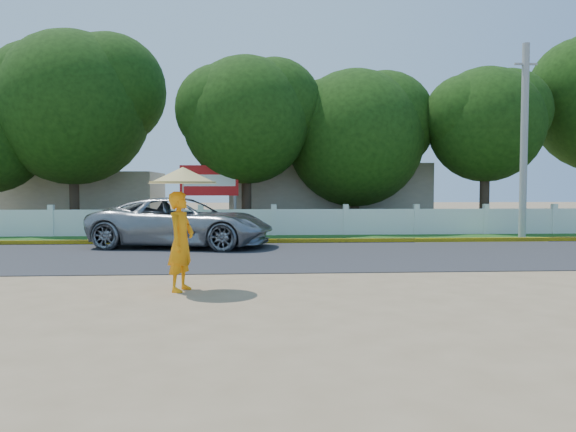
# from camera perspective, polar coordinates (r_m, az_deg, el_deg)

# --- Properties ---
(ground) EXTENTS (120.00, 120.00, 0.00)m
(ground) POSITION_cam_1_polar(r_m,az_deg,el_deg) (12.16, 0.61, -6.63)
(ground) COLOR #9E8460
(ground) RESTS_ON ground
(road) EXTENTS (60.00, 7.00, 0.02)m
(road) POSITION_cam_1_polar(r_m,az_deg,el_deg) (16.60, -0.55, -4.00)
(road) COLOR #38383A
(road) RESTS_ON ground
(grass_verge) EXTENTS (60.00, 3.50, 0.03)m
(grass_verge) POSITION_cam_1_polar(r_m,az_deg,el_deg) (21.81, -1.30, -2.31)
(grass_verge) COLOR #2D601E
(grass_verge) RESTS_ON ground
(curb) EXTENTS (40.00, 0.18, 0.16)m
(curb) POSITION_cam_1_polar(r_m,az_deg,el_deg) (20.12, -1.10, -2.57)
(curb) COLOR yellow
(curb) RESTS_ON ground
(fence) EXTENTS (40.00, 0.10, 1.10)m
(fence) POSITION_cam_1_polar(r_m,az_deg,el_deg) (23.22, -1.45, -0.66)
(fence) COLOR silver
(fence) RESTS_ON ground
(building_near) EXTENTS (10.00, 6.00, 3.20)m
(building_near) POSITION_cam_1_polar(r_m,az_deg,el_deg) (30.21, 3.74, 2.17)
(building_near) COLOR #B7AD99
(building_near) RESTS_ON ground
(building_far) EXTENTS (8.00, 5.00, 2.80)m
(building_far) POSITION_cam_1_polar(r_m,az_deg,el_deg) (32.27, -20.06, 1.69)
(building_far) COLOR #B7AD99
(building_far) RESTS_ON ground
(utility_pole) EXTENTS (0.28, 0.28, 7.60)m
(utility_pole) POSITION_cam_1_polar(r_m,az_deg,el_deg) (24.00, 22.86, 6.99)
(utility_pole) COLOR gray
(utility_pole) RESTS_ON ground
(vehicle) EXTENTS (6.47, 3.99, 1.67)m
(vehicle) POSITION_cam_1_polar(r_m,az_deg,el_deg) (19.07, -10.67, -0.65)
(vehicle) COLOR gray
(vehicle) RESTS_ON ground
(monk_with_parasol) EXTENTS (1.33, 1.33, 2.41)m
(monk_with_parasol) POSITION_cam_1_polar(r_m,az_deg,el_deg) (11.05, -10.73, 0.56)
(monk_with_parasol) COLOR orange
(monk_with_parasol) RESTS_ON ground
(billboard) EXTENTS (2.50, 0.13, 2.95)m
(billboard) POSITION_cam_1_polar(r_m,az_deg,el_deg) (24.32, -8.01, 3.23)
(billboard) COLOR gray
(billboard) RESTS_ON ground
(tree_row) EXTENTS (36.59, 7.92, 9.74)m
(tree_row) POSITION_cam_1_polar(r_m,az_deg,el_deg) (26.71, 7.06, 9.74)
(tree_row) COLOR #473828
(tree_row) RESTS_ON ground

